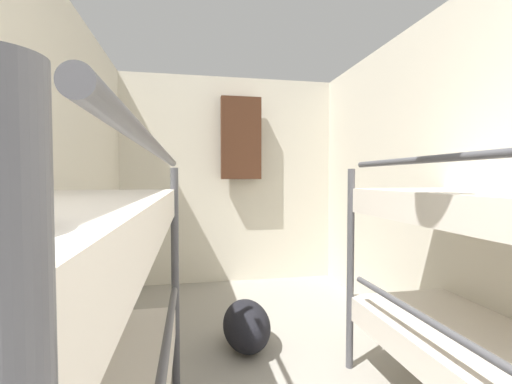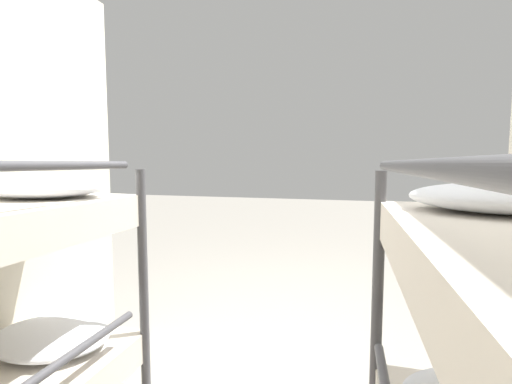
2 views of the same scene
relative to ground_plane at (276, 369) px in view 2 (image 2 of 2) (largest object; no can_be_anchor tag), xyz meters
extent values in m
plane|color=gray|center=(0.00, 0.00, 0.00)|extent=(20.00, 20.00, 0.00)
cylinder|color=#4C4C51|center=(-0.53, 0.57, 0.62)|extent=(0.04, 0.04, 1.24)
ellipsoid|color=white|center=(-0.86, 0.79, 1.17)|extent=(0.53, 0.40, 0.09)
cylinder|color=#4C4C51|center=(-0.53, 1.45, 1.26)|extent=(0.03, 1.54, 0.03)
cylinder|color=#4C4C51|center=(0.53, 0.57, 0.62)|extent=(0.04, 0.04, 1.24)
ellipsoid|color=white|center=(0.86, 0.79, 0.50)|extent=(0.53, 0.40, 0.09)
ellipsoid|color=white|center=(0.86, 0.79, 1.17)|extent=(0.53, 0.40, 0.09)
camera|label=1|loc=(-0.44, 0.39, 1.18)|focal=24.00mm
camera|label=2|loc=(-0.40, 1.97, 1.27)|focal=24.00mm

